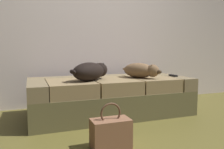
{
  "coord_description": "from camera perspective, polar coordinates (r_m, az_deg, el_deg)",
  "views": [
    {
      "loc": [
        -0.94,
        -1.53,
        0.79
      ],
      "look_at": [
        0.0,
        1.02,
        0.51
      ],
      "focal_mm": 35.76,
      "sensor_mm": 36.0,
      "label": 1
    }
  ],
  "objects": [
    {
      "name": "ground_plane",
      "position": [
        1.96,
        10.89,
        -17.93
      ],
      "size": [
        10.0,
        10.0,
        0.0
      ],
      "primitive_type": "plane",
      "color": "brown"
    },
    {
      "name": "back_wall",
      "position": [
        3.47,
        -4.38,
        16.06
      ],
      "size": [
        6.4,
        0.1,
        2.8
      ],
      "primitive_type": "cube",
      "color": "silver",
      "rests_on": "ground"
    },
    {
      "name": "tv_remote",
      "position": [
        3.09,
        15.37,
        -0.25
      ],
      "size": [
        0.05,
        0.15,
        0.02
      ],
      "primitive_type": "cube",
      "rotation": [
        0.0,
        0.0,
        -0.03
      ],
      "color": "black",
      "rests_on": "couch"
    },
    {
      "name": "dog_tan",
      "position": [
        2.82,
        7.42,
        1.05
      ],
      "size": [
        0.42,
        0.5,
        0.19
      ],
      "color": "brown",
      "rests_on": "couch"
    },
    {
      "name": "handbag",
      "position": [
        1.89,
        -0.33,
        -14.67
      ],
      "size": [
        0.32,
        0.18,
        0.38
      ],
      "color": "#8E5F43",
      "rests_on": "ground"
    },
    {
      "name": "couch",
      "position": [
        2.82,
        -0.36,
        -5.56
      ],
      "size": [
        1.96,
        0.88,
        0.46
      ],
      "color": "brown",
      "rests_on": "ground"
    },
    {
      "name": "dog_dark",
      "position": [
        2.57,
        -5.42,
        0.84
      ],
      "size": [
        0.56,
        0.48,
        0.21
      ],
      "color": "black",
      "rests_on": "couch"
    }
  ]
}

